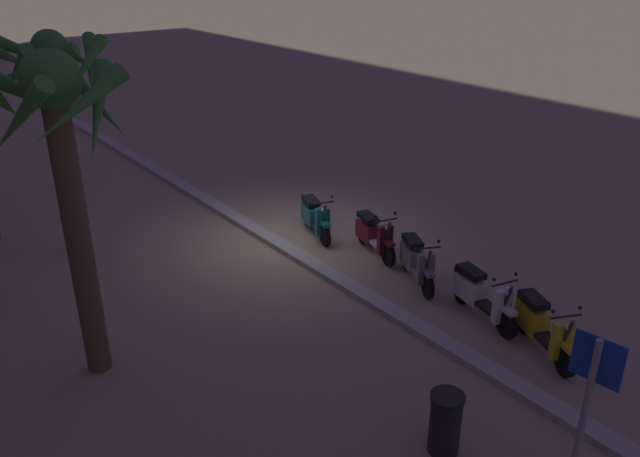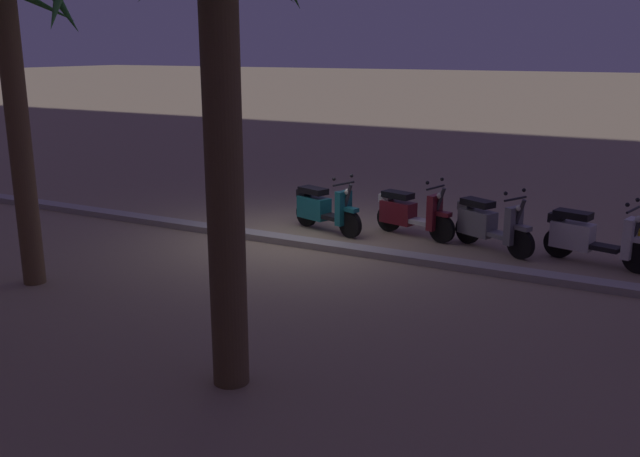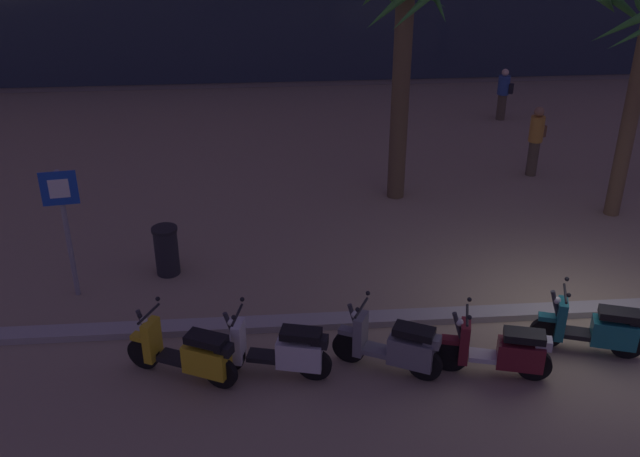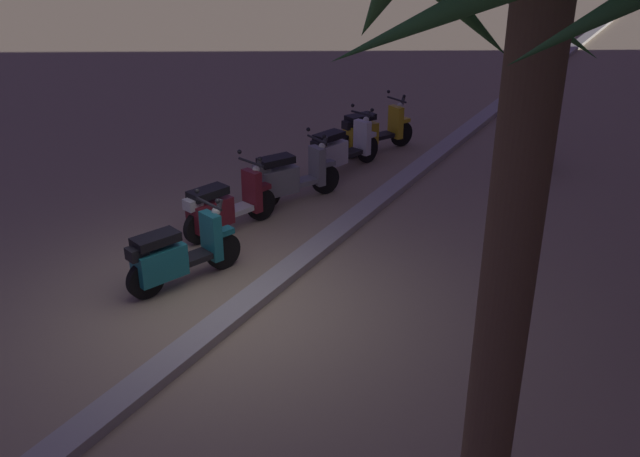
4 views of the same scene
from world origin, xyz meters
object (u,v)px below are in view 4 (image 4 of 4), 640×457
object	(u,v)px
scooter_grey_mid_centre	(290,177)
litter_bin	(539,145)
scooter_white_gap_after_mid	(340,150)
scooter_maroon_mid_rear	(224,207)
scooter_yellow_lead_nearest	(372,131)
crossing_sign	(532,73)
scooter_teal_tail_end	(177,255)
palm_tree_near_sign	(535,74)

from	to	relation	value
scooter_grey_mid_centre	litter_bin	world-z (taller)	scooter_grey_mid_centre
scooter_white_gap_after_mid	scooter_maroon_mid_rear	distance (m)	3.30
scooter_yellow_lead_nearest	scooter_grey_mid_centre	bearing A→B (deg)	-1.30
litter_bin	crossing_sign	bearing A→B (deg)	-157.16
scooter_grey_mid_centre	scooter_maroon_mid_rear	xyz separation A→B (m)	(1.57, -0.22, -0.01)
scooter_teal_tail_end	crossing_sign	distance (m)	8.89
scooter_teal_tail_end	crossing_sign	xyz separation A→B (m)	(-8.49, 2.40, 1.05)
scooter_teal_tail_end	scooter_white_gap_after_mid	bearing A→B (deg)	-178.07
scooter_yellow_lead_nearest	scooter_teal_tail_end	size ratio (longest dim) A/B	1.01
scooter_grey_mid_centre	scooter_yellow_lead_nearest	bearing A→B (deg)	178.70
scooter_maroon_mid_rear	scooter_teal_tail_end	world-z (taller)	same
palm_tree_near_sign	litter_bin	xyz separation A→B (m)	(-9.44, -1.82, -3.34)
scooter_yellow_lead_nearest	palm_tree_near_sign	bearing A→B (deg)	29.78
crossing_sign	palm_tree_near_sign	bearing A→B (deg)	12.67
scooter_white_gap_after_mid	scooter_grey_mid_centre	distance (m)	1.72
scooter_white_gap_after_mid	scooter_teal_tail_end	bearing A→B (deg)	1.93
scooter_yellow_lead_nearest	scooter_white_gap_after_mid	size ratio (longest dim) A/B	0.94
scooter_maroon_mid_rear	litter_bin	size ratio (longest dim) A/B	1.81
scooter_teal_tail_end	crossing_sign	size ratio (longest dim) A/B	0.70
scooter_grey_mid_centre	crossing_sign	size ratio (longest dim) A/B	0.66
scooter_grey_mid_centre	litter_bin	xyz separation A→B (m)	(-3.73, 3.27, 0.02)
scooter_white_gap_after_mid	litter_bin	size ratio (longest dim) A/B	1.91
scooter_yellow_lead_nearest	crossing_sign	size ratio (longest dim) A/B	0.71
scooter_maroon_mid_rear	crossing_sign	bearing A→B (deg)	157.50
scooter_teal_tail_end	scooter_maroon_mid_rear	bearing A→B (deg)	-165.15
scooter_white_gap_after_mid	crossing_sign	bearing A→B (deg)	144.17
crossing_sign	palm_tree_near_sign	xyz separation A→B (m)	(10.99, 2.47, 2.32)
palm_tree_near_sign	litter_bin	bearing A→B (deg)	-169.09
scooter_yellow_lead_nearest	litter_bin	distance (m)	3.27
scooter_maroon_mid_rear	scooter_teal_tail_end	bearing A→B (deg)	14.85
scooter_yellow_lead_nearest	scooter_maroon_mid_rear	bearing A→B (deg)	-3.53
scooter_grey_mid_centre	scooter_teal_tail_end	world-z (taller)	same
scooter_white_gap_after_mid	scooter_grey_mid_centre	bearing A→B (deg)	-1.71
scooter_yellow_lead_nearest	litter_bin	size ratio (longest dim) A/B	1.79
scooter_white_gap_after_mid	scooter_yellow_lead_nearest	bearing A→B (deg)	179.23
crossing_sign	scooter_maroon_mid_rear	bearing A→B (deg)	-22.50
scooter_grey_mid_centre	crossing_sign	world-z (taller)	crossing_sign
scooter_grey_mid_centre	litter_bin	bearing A→B (deg)	138.78
crossing_sign	scooter_grey_mid_centre	bearing A→B (deg)	-26.41
crossing_sign	scooter_white_gap_after_mid	bearing A→B (deg)	-35.83
scooter_yellow_lead_nearest	crossing_sign	bearing A→B (deg)	130.92
scooter_grey_mid_centre	litter_bin	size ratio (longest dim) A/B	1.67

